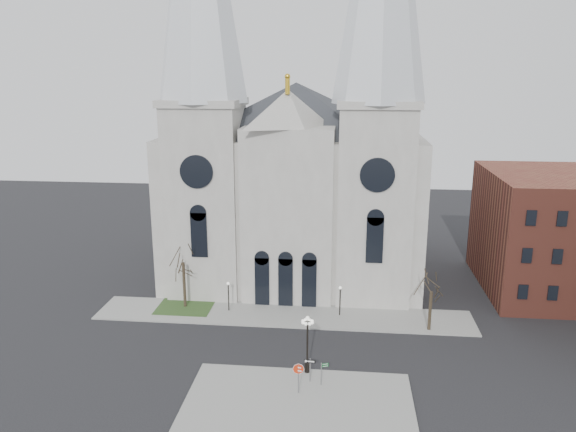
# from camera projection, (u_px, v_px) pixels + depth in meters

# --- Properties ---
(ground) EXTENTS (160.00, 160.00, 0.00)m
(ground) POSITION_uv_depth(u_px,v_px,m) (269.00, 368.00, 49.34)
(ground) COLOR black
(ground) RESTS_ON ground
(sidewalk_near) EXTENTS (18.00, 10.00, 0.14)m
(sidewalk_near) POSITION_uv_depth(u_px,v_px,m) (299.00, 402.00, 44.21)
(sidewalk_near) COLOR gray
(sidewalk_near) RESTS_ON ground
(sidewalk_far) EXTENTS (40.00, 6.00, 0.14)m
(sidewalk_far) POSITION_uv_depth(u_px,v_px,m) (283.00, 315.00, 59.91)
(sidewalk_far) COLOR gray
(sidewalk_far) RESTS_ON ground
(grass_patch) EXTENTS (6.00, 5.00, 0.18)m
(grass_patch) POSITION_uv_depth(u_px,v_px,m) (185.00, 307.00, 61.96)
(grass_patch) COLOR #243E1A
(grass_patch) RESTS_ON ground
(cathedral) EXTENTS (33.00, 26.66, 54.00)m
(cathedral) POSITION_uv_depth(u_px,v_px,m) (294.00, 131.00, 66.70)
(cathedral) COLOR #A3A098
(cathedral) RESTS_ON ground
(bg_building_brick) EXTENTS (14.00, 18.00, 14.00)m
(bg_building_brick) POSITION_uv_depth(u_px,v_px,m) (547.00, 232.00, 65.79)
(bg_building_brick) COLOR brown
(bg_building_brick) RESTS_ON ground
(tree_left) EXTENTS (3.20, 3.20, 7.50)m
(tree_left) POSITION_uv_depth(u_px,v_px,m) (183.00, 260.00, 60.58)
(tree_left) COLOR black
(tree_left) RESTS_ON ground
(tree_right) EXTENTS (3.20, 3.20, 6.00)m
(tree_right) POSITION_uv_depth(u_px,v_px,m) (432.00, 289.00, 55.40)
(tree_right) COLOR black
(tree_right) RESTS_ON ground
(ped_lamp_left) EXTENTS (0.32, 0.32, 3.26)m
(ped_lamp_left) POSITION_uv_depth(u_px,v_px,m) (228.00, 291.00, 60.42)
(ped_lamp_left) COLOR black
(ped_lamp_left) RESTS_ON sidewalk_far
(ped_lamp_right) EXTENTS (0.32, 0.32, 3.26)m
(ped_lamp_right) POSITION_uv_depth(u_px,v_px,m) (340.00, 296.00, 59.23)
(ped_lamp_right) COLOR black
(ped_lamp_right) RESTS_ON sidewalk_far
(stop_sign) EXTENTS (0.92, 0.27, 2.62)m
(stop_sign) POSITION_uv_depth(u_px,v_px,m) (299.00, 372.00, 44.92)
(stop_sign) COLOR slate
(stop_sign) RESTS_ON sidewalk_near
(globe_lamp) EXTENTS (1.39, 1.39, 5.22)m
(globe_lamp) POSITION_uv_depth(u_px,v_px,m) (307.00, 337.00, 47.67)
(globe_lamp) COLOR black
(globe_lamp) RESTS_ON sidewalk_near
(one_way_sign) EXTENTS (0.93, 0.11, 2.13)m
(one_way_sign) POSITION_uv_depth(u_px,v_px,m) (310.00, 366.00, 46.67)
(one_way_sign) COLOR slate
(one_way_sign) RESTS_ON sidewalk_near
(street_name_sign) EXTENTS (0.62, 0.25, 2.01)m
(street_name_sign) POSITION_uv_depth(u_px,v_px,m) (322.00, 372.00, 46.24)
(street_name_sign) COLOR slate
(street_name_sign) RESTS_ON sidewalk_near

